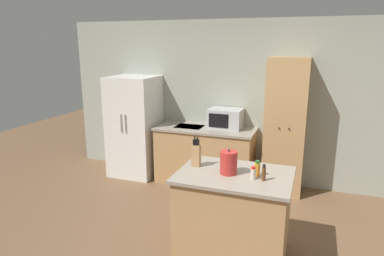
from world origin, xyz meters
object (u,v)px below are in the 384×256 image
refrigerator (135,126)px  spice_bottle_short_red (257,169)px  knife_block (196,155)px  kettle (229,162)px  spice_bottle_tall_dark (253,173)px  microwave (226,118)px  pantry_cabinet (285,127)px  spice_bottle_amber_oil (264,173)px

refrigerator → spice_bottle_short_red: 2.94m
knife_block → kettle: knife_block is taller
spice_bottle_tall_dark → kettle: size_ratio=0.50×
microwave → refrigerator: bearing=-175.0°
pantry_cabinet → spice_bottle_short_red: pantry_cabinet is taller
refrigerator → spice_bottle_short_red: bearing=-36.0°
spice_bottle_short_red → microwave: bearing=113.6°
pantry_cabinet → microwave: (-0.92, 0.03, 0.05)m
microwave → spice_bottle_short_red: (0.81, -1.86, -0.08)m
pantry_cabinet → spice_bottle_amber_oil: pantry_cabinet is taller
kettle → spice_bottle_short_red: bearing=7.7°
knife_block → spice_bottle_tall_dark: bearing=-13.8°
pantry_cabinet → spice_bottle_tall_dark: (-0.13, -1.93, -0.04)m
refrigerator → pantry_cabinet: size_ratio=0.83×
knife_block → spice_bottle_short_red: 0.68m
microwave → knife_block: 1.81m
knife_block → spice_bottle_short_red: size_ratio=2.08×
kettle → microwave: bearing=105.4°
microwave → knife_block: knife_block is taller
refrigerator → microwave: bearing=5.0°
spice_bottle_tall_dark → kettle: 0.28m
refrigerator → kettle: 2.74m
spice_bottle_tall_dark → microwave: bearing=111.9°
pantry_cabinet → spice_bottle_tall_dark: bearing=-94.0°
knife_block → spice_bottle_amber_oil: (0.76, -0.16, -0.05)m
knife_block → spice_bottle_amber_oil: 0.77m
spice_bottle_short_red → refrigerator: bearing=144.0°
refrigerator → spice_bottle_amber_oil: (2.46, -1.83, 0.15)m
knife_block → kettle: size_ratio=1.28×
knife_block → microwave: bearing=94.3°
pantry_cabinet → spice_bottle_tall_dark: 1.94m
spice_bottle_amber_oil → spice_bottle_tall_dark: bearing=179.9°
refrigerator → spice_bottle_short_red: (2.38, -1.73, 0.15)m
spice_bottle_short_red → kettle: 0.29m
kettle → spice_bottle_amber_oil: bearing=-9.7°
refrigerator → microwave: refrigerator is taller
microwave → spice_bottle_short_red: bearing=-66.4°
pantry_cabinet → microwave: size_ratio=3.96×
microwave → spice_bottle_tall_dark: size_ratio=3.95×
spice_bottle_tall_dark → spice_bottle_short_red: (0.02, 0.10, 0.01)m
knife_block → kettle: 0.40m
refrigerator → pantry_cabinet: bearing=2.4°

